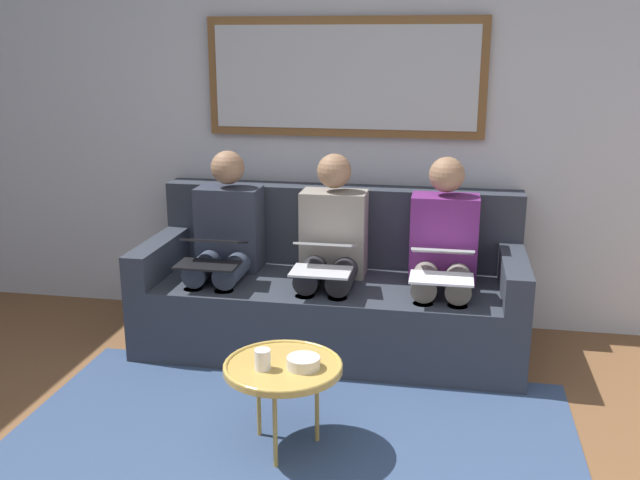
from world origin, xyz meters
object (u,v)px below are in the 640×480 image
at_px(laptop_silver, 324,256).
at_px(cup, 263,360).
at_px(bowl, 303,362).
at_px(framed_mirror, 344,77).
at_px(coffee_table, 283,368).
at_px(person_right, 225,242).
at_px(laptop_black, 211,251).
at_px(person_left, 443,253).
at_px(person_middle, 331,248).
at_px(laptop_white, 442,263).
at_px(couch, 333,292).

bearing_deg(laptop_silver, cup, 84.63).
bearing_deg(bowl, framed_mirror, -87.23).
height_order(coffee_table, person_right, person_right).
xyz_separation_m(laptop_silver, person_right, (0.64, -0.24, -0.02)).
relative_size(framed_mirror, laptop_black, 4.96).
bearing_deg(laptop_black, person_left, -169.01).
height_order(person_middle, person_right, same).
relative_size(person_left, laptop_white, 3.24).
xyz_separation_m(coffee_table, person_middle, (-0.02, -1.15, 0.22)).
distance_m(cup, person_middle, 1.22).
xyz_separation_m(bowl, laptop_black, (0.72, -0.91, 0.20)).
distance_m(person_middle, laptop_black, 0.69).
distance_m(framed_mirror, cup, 2.00).
bearing_deg(couch, person_right, 6.13).
relative_size(cup, bowl, 0.62).
bearing_deg(laptop_silver, bowl, 94.86).
height_order(person_left, person_middle, same).
bearing_deg(person_left, person_right, 0.00).
height_order(coffee_table, laptop_silver, laptop_silver).
bearing_deg(laptop_black, person_middle, -158.77).
relative_size(coffee_table, laptop_black, 1.53).
bearing_deg(couch, framed_mirror, -90.00).
distance_m(couch, coffee_table, 1.22).
xyz_separation_m(person_left, laptop_white, (-0.00, 0.24, 0.02)).
xyz_separation_m(cup, laptop_white, (-0.73, -0.96, 0.18)).
bearing_deg(laptop_white, person_left, -90.00).
height_order(person_middle, laptop_black, person_middle).
bearing_deg(person_right, couch, -173.87).
xyz_separation_m(laptop_white, laptop_black, (1.28, 0.01, -0.00)).
height_order(cup, laptop_white, laptop_white).
bearing_deg(person_right, person_left, 180.00).
bearing_deg(coffee_table, framed_mirror, -90.54).
bearing_deg(laptop_black, framed_mirror, -132.21).
relative_size(cup, person_left, 0.08).
bearing_deg(person_right, laptop_white, 169.40).
bearing_deg(person_left, framed_mirror, -35.52).
distance_m(cup, person_right, 1.33).
relative_size(cup, laptop_black, 0.26).
xyz_separation_m(bowl, person_right, (0.72, -1.16, 0.18)).
height_order(bowl, laptop_black, laptop_black).
distance_m(framed_mirror, laptop_silver, 1.16).
bearing_deg(laptop_black, coffee_table, 124.77).
bearing_deg(bowl, laptop_silver, -85.14).
height_order(coffee_table, person_middle, person_middle).
xyz_separation_m(framed_mirror, person_left, (-0.64, 0.46, -0.94)).
bearing_deg(person_middle, cup, 85.70).
bearing_deg(bowl, person_middle, -86.15).
bearing_deg(laptop_black, bowl, 128.25).
bearing_deg(laptop_silver, couch, -90.00).
xyz_separation_m(cup, laptop_silver, (-0.09, -0.96, 0.18)).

